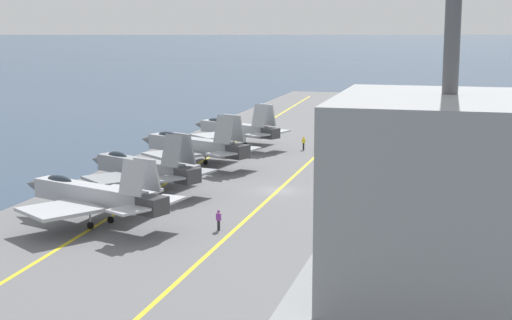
# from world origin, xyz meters

# --- Properties ---
(ground_plane) EXTENTS (2000.00, 2000.00, 0.00)m
(ground_plane) POSITION_xyz_m (0.00, 0.00, 0.00)
(ground_plane) COLOR #2D425B
(carrier_deck) EXTENTS (227.12, 45.27, 0.40)m
(carrier_deck) POSITION_xyz_m (0.00, 0.00, 0.20)
(carrier_deck) COLOR slate
(carrier_deck) RESTS_ON ground
(deck_stripe_foul_line) EXTENTS (204.20, 9.93, 0.01)m
(deck_stripe_foul_line) POSITION_xyz_m (0.00, -12.45, 0.40)
(deck_stripe_foul_line) COLOR yellow
(deck_stripe_foul_line) RESTS_ON carrier_deck
(deck_stripe_centerline) EXTENTS (204.41, 0.36, 0.01)m
(deck_stripe_centerline) POSITION_xyz_m (0.00, 0.00, 0.40)
(deck_stripe_centerline) COLOR yellow
(deck_stripe_centerline) RESTS_ON carrier_deck
(deck_stripe_edge_line) EXTENTS (204.29, 7.75, 0.01)m
(deck_stripe_edge_line) POSITION_xyz_m (0.00, 12.45, 0.40)
(deck_stripe_edge_line) COLOR yellow
(deck_stripe_edge_line) RESTS_ON carrier_deck
(parked_jet_nearest) EXTENTS (13.67, 16.42, 6.25)m
(parked_jet_nearest) POSITION_xyz_m (-17.24, 12.19, 2.97)
(parked_jet_nearest) COLOR #A8AAAF
(parked_jet_nearest) RESTS_ON carrier_deck
(parked_jet_second) EXTENTS (13.11, 15.51, 6.43)m
(parked_jet_second) POSITION_xyz_m (-3.76, 13.29, 2.85)
(parked_jet_second) COLOR gray
(parked_jet_second) RESTS_ON carrier_deck
(parked_jet_third) EXTENTS (13.30, 16.87, 6.57)m
(parked_jet_third) POSITION_xyz_m (11.25, 13.15, 2.84)
(parked_jet_third) COLOR #93999E
(parked_jet_third) RESTS_ON carrier_deck
(parked_jet_fourth) EXTENTS (13.41, 15.18, 6.33)m
(parked_jet_fourth) POSITION_xyz_m (25.82, 11.97, 2.94)
(parked_jet_fourth) COLOR #9EA3A8
(parked_jet_fourth) RESTS_ON carrier_deck
(crew_blue_vest) EXTENTS (0.39, 0.45, 1.77)m
(crew_blue_vest) POSITION_xyz_m (-19.64, -16.60, 1.37)
(crew_blue_vest) COLOR #232328
(crew_blue_vest) RESTS_ON carrier_deck
(crew_yellow_vest) EXTENTS (0.45, 0.45, 1.84)m
(crew_yellow_vest) POSITION_xyz_m (26.14, 2.53, 1.41)
(crew_yellow_vest) COLOR #232328
(crew_yellow_vest) RESTS_ON carrier_deck
(crew_purple_vest) EXTENTS (0.43, 0.46, 1.76)m
(crew_purple_vest) POSITION_xyz_m (-16.35, 1.25, 1.37)
(crew_purple_vest) COLOR #232328
(crew_purple_vest) RESTS_ON carrier_deck
(crew_green_vest) EXTENTS (0.46, 0.44, 1.81)m
(crew_green_vest) POSITION_xyz_m (-24.42, -11.82, 1.39)
(crew_green_vest) COLOR #232328
(crew_green_vest) RESTS_ON carrier_deck
(crew_red_vest) EXTENTS (0.44, 0.46, 1.76)m
(crew_red_vest) POSITION_xyz_m (-27.11, -17.23, 1.37)
(crew_red_vest) COLOR #232328
(crew_red_vest) RESTS_ON carrier_deck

